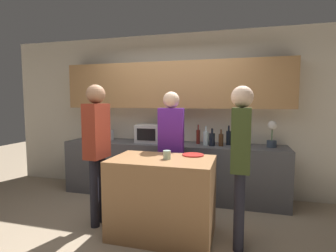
{
  "coord_description": "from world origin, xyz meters",
  "views": [
    {
      "loc": [
        1.07,
        -2.69,
        1.56
      ],
      "look_at": [
        0.23,
        0.38,
        1.26
      ],
      "focal_mm": 28.0,
      "sensor_mm": 36.0,
      "label": 1
    }
  ],
  "objects": [
    {
      "name": "person_left",
      "position": [
        1.09,
        0.11,
        1.03
      ],
      "size": [
        0.23,
        0.34,
        1.72
      ],
      "rotation": [
        0.0,
        0.0,
        1.55
      ],
      "color": "black",
      "rests_on": "ground_plane"
    },
    {
      "name": "person_right",
      "position": [
        -0.64,
        0.18,
        1.06
      ],
      "size": [
        0.23,
        0.35,
        1.77
      ],
      "rotation": [
        0.0,
        0.0,
        -1.63
      ],
      "color": "black",
      "rests_on": "ground_plane"
    },
    {
      "name": "potted_plant",
      "position": [
        1.54,
        1.42,
        1.08
      ],
      "size": [
        0.14,
        0.14,
        0.39
      ],
      "color": "#333D4C",
      "rests_on": "back_counter"
    },
    {
      "name": "ground_plane",
      "position": [
        0.0,
        0.0,
        0.0
      ],
      "size": [
        14.0,
        14.0,
        0.0
      ],
      "primitive_type": "plane",
      "color": "gray"
    },
    {
      "name": "plate_on_island",
      "position": [
        0.54,
        0.38,
        0.92
      ],
      "size": [
        0.26,
        0.26,
        0.01
      ],
      "color": "red",
      "rests_on": "kitchen_island"
    },
    {
      "name": "cup_0",
      "position": [
        0.29,
        0.11,
        0.96
      ],
      "size": [
        0.09,
        0.09,
        0.1
      ],
      "color": "#AFCEB6",
      "rests_on": "kitchen_island"
    },
    {
      "name": "bottle_3",
      "position": [
        0.8,
        1.34,
        0.98
      ],
      "size": [
        0.07,
        0.07,
        0.26
      ],
      "color": "#472814",
      "rests_on": "back_counter"
    },
    {
      "name": "microwave",
      "position": [
        -0.33,
        1.42,
        1.03
      ],
      "size": [
        0.52,
        0.39,
        0.3
      ],
      "color": "#B7BABC",
      "rests_on": "back_counter"
    },
    {
      "name": "bottle_2",
      "position": [
        0.67,
        1.33,
        0.98
      ],
      "size": [
        0.09,
        0.09,
        0.27
      ],
      "color": "black",
      "rests_on": "back_counter"
    },
    {
      "name": "toaster",
      "position": [
        -1.22,
        1.42,
        0.97
      ],
      "size": [
        0.26,
        0.16,
        0.18
      ],
      "color": "silver",
      "rests_on": "back_counter"
    },
    {
      "name": "bottle_5",
      "position": [
        1.03,
        1.37,
        1.0
      ],
      "size": [
        0.08,
        0.08,
        0.31
      ],
      "color": "#194723",
      "rests_on": "back_counter"
    },
    {
      "name": "bottle_4",
      "position": [
        0.91,
        1.48,
        1.0
      ],
      "size": [
        0.08,
        0.08,
        0.3
      ],
      "color": "black",
      "rests_on": "back_counter"
    },
    {
      "name": "bottle_0",
      "position": [
        0.43,
        1.47,
        1.0
      ],
      "size": [
        0.06,
        0.06,
        0.31
      ],
      "color": "maroon",
      "rests_on": "back_counter"
    },
    {
      "name": "back_wall",
      "position": [
        0.0,
        1.66,
        1.54
      ],
      "size": [
        6.4,
        0.4,
        2.7
      ],
      "color": "beige",
      "rests_on": "ground_plane"
    },
    {
      "name": "bottle_1",
      "position": [
        0.57,
        1.33,
        1.0
      ],
      "size": [
        0.08,
        0.08,
        0.3
      ],
      "color": "silver",
      "rests_on": "back_counter"
    },
    {
      "name": "back_counter",
      "position": [
        0.0,
        1.39,
        0.44
      ],
      "size": [
        3.6,
        0.62,
        0.88
      ],
      "color": "#4C4C51",
      "rests_on": "ground_plane"
    },
    {
      "name": "person_center",
      "position": [
        0.17,
        0.75,
        1.01
      ],
      "size": [
        0.36,
        0.22,
        1.69
      ],
      "rotation": [
        0.0,
        0.0,
        -3.05
      ],
      "color": "black",
      "rests_on": "ground_plane"
    },
    {
      "name": "kitchen_island",
      "position": [
        0.23,
        0.13,
        0.46
      ],
      "size": [
        1.17,
        0.72,
        0.91
      ],
      "color": "#996B42",
      "rests_on": "ground_plane"
    }
  ]
}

